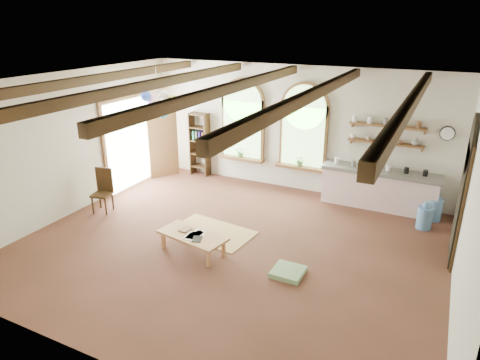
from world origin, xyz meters
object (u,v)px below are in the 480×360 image
Objects in this scene: kitchen_counter at (379,189)px; coffee_table at (193,236)px; side_chair at (103,199)px; balloon_cluster at (158,104)px.

coffee_table is at bearing -126.90° from kitchen_counter.
side_chair is 0.88× the size of balloon_cluster.
coffee_table is (-2.82, -3.76, -0.14)m from kitchen_counter.
kitchen_counter reaches higher than coffee_table.
kitchen_counter is 1.86× the size of coffee_table.
balloon_cluster reaches higher than side_chair.
coffee_table is at bearing -13.39° from side_chair.
kitchen_counter is 2.31× the size of balloon_cluster.
balloon_cluster is at bearing 63.57° from side_chair.
balloon_cluster is at bearing 136.24° from coffee_table.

